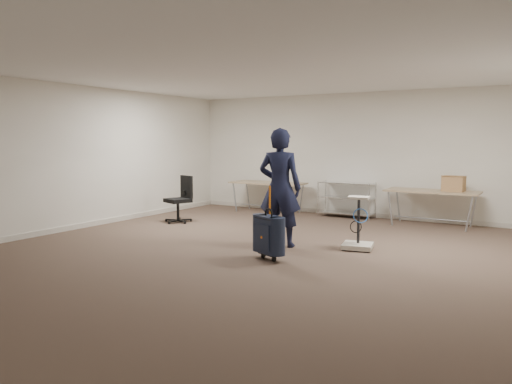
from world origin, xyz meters
The scene contains 10 objects.
ground centered at (0.00, 0.00, 0.00)m, with size 9.00×9.00×0.00m, color #443329.
room_shell centered at (0.00, 1.38, 0.05)m, with size 8.00×9.00×9.00m.
folding_table_left centered at (-1.90, 3.95, 0.68)m, with size 1.80×0.75×0.73m.
folding_table_right centered at (1.90, 3.95, 0.68)m, with size 1.80×0.75×0.73m.
wire_shelf centered at (0.00, 4.20, 0.44)m, with size 1.22×0.47×0.80m.
person centered at (0.16, 0.72, 0.97)m, with size 0.71×0.46×1.93m, color black.
suitcase centered at (0.47, -0.20, 0.37)m, with size 0.45×0.36×1.09m.
office_chair centered at (-2.80, 1.75, 0.30)m, with size 0.60×0.60×0.98m.
equipment_cart centered at (1.35, 1.14, 0.22)m, with size 0.54×0.54×0.85m.
cardboard_box centered at (2.29, 4.01, 0.88)m, with size 0.40×0.30×0.30m, color #A3724C.
Camera 1 is at (3.98, -6.42, 1.74)m, focal length 35.00 mm.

